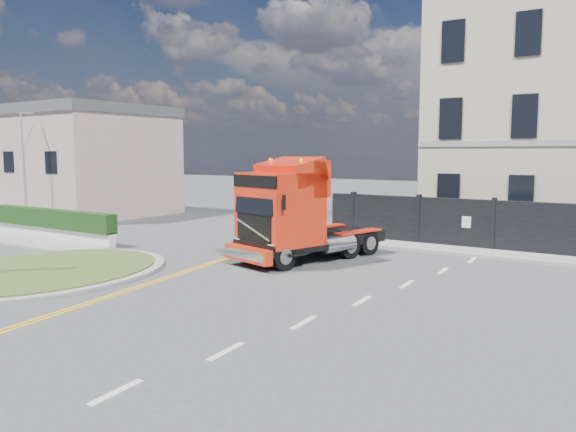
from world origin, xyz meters
The scene contains 11 objects.
ground centered at (0.00, 0.00, 0.00)m, with size 120.00×120.00×0.00m, color #424244.
traffic_island centered at (-7.00, -3.00, 0.08)m, with size 6.80×6.80×0.17m.
hedge_wall centered at (-13.00, 1.50, 0.74)m, with size 8.00×0.55×1.35m.
pavement_side centered at (-13.00, 0.40, 0.05)m, with size 8.50×1.80×0.10m, color gray.
seaside_bldg_pink centered at (-20.00, 9.00, 3.00)m, with size 8.00×8.00×6.00m, color #BE9E94.
seaside_bldg_cream centered at (-28.00, 11.00, 2.50)m, with size 9.00×8.00×5.00m, color beige.
seaside_bldg_white centered at (-35.00, 12.00, 3.25)m, with size 8.00×8.00×6.50m, color silver.
hoarding_fence centered at (6.55, 9.00, 1.00)m, with size 18.80×0.25×2.00m.
pavement_far centered at (6.00, 8.10, 0.06)m, with size 20.00×1.60×0.12m, color gray.
truck centered at (-1.45, 3.14, 1.59)m, with size 3.69×6.28×3.54m.
lamppost_slim centered at (-19.00, 4.03, 3.56)m, with size 0.25×0.49×6.03m.
Camera 1 is at (9.08, -13.29, 3.80)m, focal length 35.00 mm.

